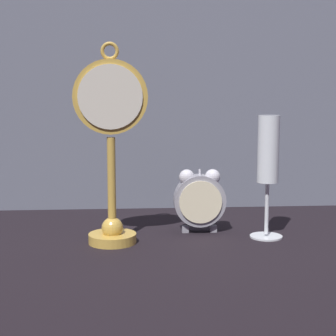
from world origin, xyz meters
TOP-DOWN VIEW (x-y plane):
  - ground_plane at (0.00, 0.00)m, footprint 4.00×4.00m
  - fabric_backdrop_drape at (0.00, 0.33)m, footprint 1.74×0.01m
  - pocket_watch_on_stand at (-0.10, 0.05)m, footprint 0.12×0.08m
  - alarm_clock_twin_bell at (0.06, 0.11)m, footprint 0.09×0.03m
  - champagne_flute at (0.17, 0.07)m, footprint 0.06×0.06m

SIDE VIEW (x-z plane):
  - ground_plane at x=0.00m, z-range 0.00..0.00m
  - alarm_clock_twin_bell at x=0.06m, z-range 0.01..0.12m
  - champagne_flute at x=0.17m, z-range 0.03..0.24m
  - pocket_watch_on_stand at x=-0.10m, z-range 0.00..0.33m
  - fabric_backdrop_drape at x=0.00m, z-range 0.00..0.63m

